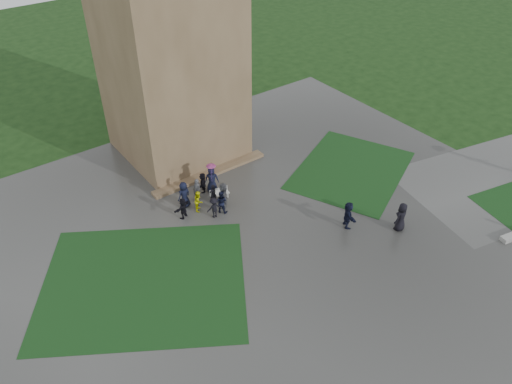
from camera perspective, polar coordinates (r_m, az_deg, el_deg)
ground at (r=29.32m, az=6.00°, el=-7.58°), size 120.00×120.00×0.00m
plaza at (r=30.38m, az=3.50°, el=-5.47°), size 34.00×34.00×0.02m
lawn_inset_left at (r=28.54m, az=-12.70°, el=-10.00°), size 14.10×13.46×0.01m
lawn_inset_right at (r=36.83m, az=10.80°, el=2.49°), size 11.12×10.15×0.01m
tower at (r=35.28m, az=-10.07°, el=17.42°), size 8.00×8.00×18.00m
tower_plinth at (r=35.82m, az=-5.24°, el=2.16°), size 9.00×0.80×0.22m
bench at (r=33.34m, az=-4.22°, el=-0.17°), size 1.35×0.62×0.76m
visitor_cluster at (r=32.57m, az=-5.66°, el=0.02°), size 4.27×3.79×2.60m
pedestrian_mid at (r=31.19m, az=10.48°, el=-2.58°), size 1.33×1.78×1.83m
pedestrian_near at (r=31.69m, az=16.26°, el=-2.75°), size 1.01×0.75×1.94m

